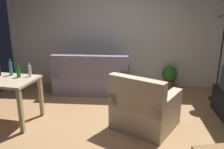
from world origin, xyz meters
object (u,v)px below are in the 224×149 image
(torchiere_lamp, at_px, (224,33))
(bottle_clear, at_px, (30,71))
(potted_plant, at_px, (169,76))
(desk, at_px, (0,85))
(armchair, at_px, (144,109))
(bottle_tall, at_px, (11,68))
(bottle_green, at_px, (18,72))
(couch, at_px, (92,79))

(torchiere_lamp, xyz_separation_m, bottle_clear, (-3.54, -1.10, -0.55))
(potted_plant, bearing_deg, desk, -149.45)
(desk, xyz_separation_m, bottle_clear, (0.47, 0.17, 0.21))
(armchair, xyz_separation_m, bottle_tall, (-2.31, 0.27, 0.56))
(bottle_tall, distance_m, bottle_clear, 0.37)
(bottle_tall, bearing_deg, armchair, -6.58)
(torchiere_lamp, distance_m, bottle_tall, 4.08)
(torchiere_lamp, bearing_deg, potted_plant, 147.81)
(bottle_green, bearing_deg, bottle_tall, 148.72)
(armchair, xyz_separation_m, bottle_clear, (-1.95, 0.22, 0.54))
(torchiere_lamp, relative_size, potted_plant, 3.18)
(bottle_tall, xyz_separation_m, bottle_clear, (0.36, -0.05, -0.02))
(couch, xyz_separation_m, bottle_clear, (-0.83, -1.35, 0.55))
(desk, bearing_deg, bottle_clear, 27.44)
(torchiere_lamp, distance_m, bottle_clear, 3.75)
(desk, bearing_deg, torchiere_lamp, 24.95)
(bottle_green, bearing_deg, bottle_clear, 21.36)
(desk, relative_size, potted_plant, 2.25)
(bottle_tall, xyz_separation_m, bottle_green, (0.19, -0.12, -0.04))
(bottle_green, relative_size, bottle_clear, 0.90)
(bottle_tall, bearing_deg, desk, -115.27)
(desk, xyz_separation_m, bottle_green, (0.30, 0.10, 0.20))
(bottle_tall, height_order, bottle_green, bottle_tall)
(torchiere_lamp, relative_size, desk, 1.41)
(bottle_green, height_order, bottle_clear, bottle_clear)
(couch, height_order, bottle_green, bottle_green)
(armchair, bearing_deg, bottle_tall, 23.38)
(couch, height_order, torchiere_lamp, torchiere_lamp)
(bottle_tall, height_order, bottle_clear, bottle_tall)
(armchair, height_order, bottle_clear, bottle_clear)
(bottle_clear, bearing_deg, potted_plant, 32.21)
(bottle_tall, bearing_deg, potted_plant, 28.24)
(couch, relative_size, potted_plant, 2.92)
(desk, xyz_separation_m, bottle_tall, (0.10, 0.22, 0.23))
(desk, bearing_deg, couch, 56.94)
(couch, distance_m, potted_plant, 1.84)
(desk, bearing_deg, bottle_tall, 72.10)
(bottle_clear, bearing_deg, bottle_tall, 172.02)
(couch, bearing_deg, bottle_tall, 47.50)
(couch, relative_size, bottle_clear, 7.14)
(potted_plant, distance_m, armchair, 2.00)
(couch, bearing_deg, bottle_green, 54.83)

